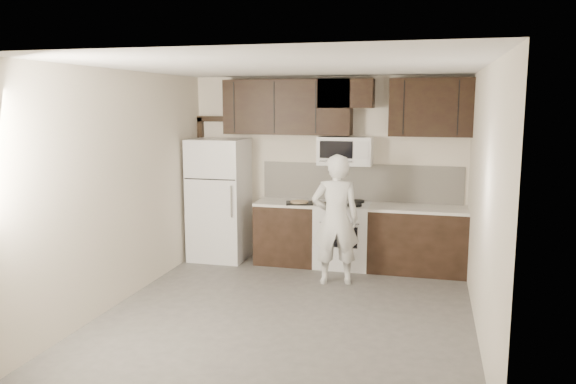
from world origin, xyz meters
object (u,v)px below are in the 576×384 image
at_px(microwave, 345,151).
at_px(person, 335,220).
at_px(refrigerator, 219,199).
at_px(stove, 343,235).

bearing_deg(microwave, person, -88.54).
bearing_deg(person, microwave, -103.58).
height_order(microwave, refrigerator, microwave).
relative_size(microwave, refrigerator, 0.42).
height_order(refrigerator, person, refrigerator).
xyz_separation_m(stove, microwave, (-0.00, 0.12, 1.19)).
height_order(microwave, person, microwave).
bearing_deg(refrigerator, stove, 1.51).
distance_m(refrigerator, person, 2.01).
relative_size(stove, refrigerator, 0.52).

